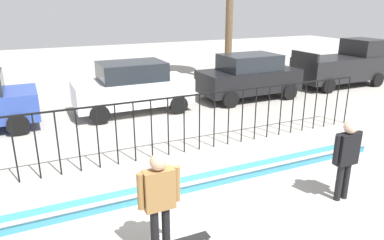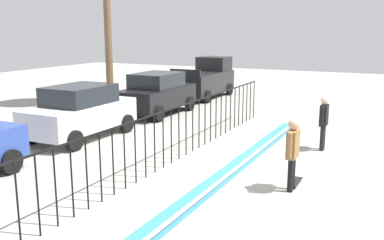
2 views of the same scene
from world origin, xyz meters
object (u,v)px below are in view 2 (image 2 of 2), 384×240
Objects in this scene: parked_car_white at (80,111)px; skateboarder at (293,148)px; skateboard at (296,182)px; parked_car_black at (157,93)px; pickup_truck at (205,79)px; camera_operator at (324,118)px.

skateboarder is at bearing -106.32° from parked_car_white.
skateboarder reaches higher than skateboard.
skateboard is 10.27m from parked_car_black.
parked_car_black is at bearing -179.05° from pickup_truck.
skateboard is (0.49, -0.00, -1.01)m from skateboarder.
pickup_truck reaches higher than skateboard.
pickup_truck is (12.62, 8.09, -0.03)m from skateboarder.
skateboarder is at bearing 45.32° from camera_operator.
parked_car_white reaches higher than skateboarder.
parked_car_black reaches higher than skateboarder.
parked_car_white is at bearing 176.62° from parked_car_black.
parked_car_white is at bearing -29.23° from camera_operator.
parked_car_white is 0.91× the size of pickup_truck.
pickup_truck is (8.55, 8.11, -0.01)m from camera_operator.
camera_operator is at bearing -137.25° from pickup_truck.
camera_operator is 8.37m from parked_car_white.
parked_car_black is at bearing 40.73° from skateboarder.
parked_car_black is 5.67m from pickup_truck.
parked_car_white reaches higher than skateboard.
pickup_truck is at bearing -90.98° from camera_operator.
camera_operator is (4.06, -0.02, -0.02)m from skateboarder.
camera_operator is 0.41× the size of parked_car_white.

